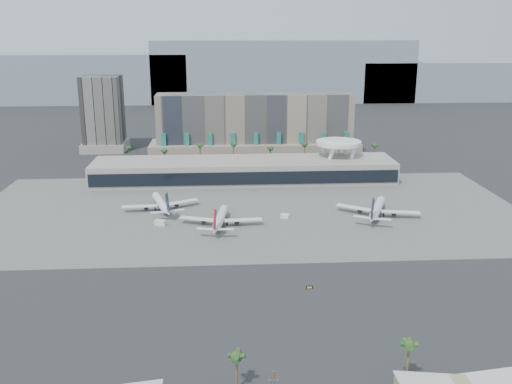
{
  "coord_description": "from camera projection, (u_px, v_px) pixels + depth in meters",
  "views": [
    {
      "loc": [
        -12.51,
        -204.12,
        84.38
      ],
      "look_at": [
        2.5,
        40.0,
        13.36
      ],
      "focal_mm": 40.0,
      "sensor_mm": 36.0,
      "label": 1
    }
  ],
  "objects": [
    {
      "name": "apron_pad",
      "position": [
        249.0,
        210.0,
        272.63
      ],
      "size": [
        260.0,
        130.0,
        0.06
      ],
      "primitive_type": "cube",
      "color": "#5B5B59",
      "rests_on": "ground"
    },
    {
      "name": "ground",
      "position": [
        256.0,
        254.0,
        219.92
      ],
      "size": [
        900.0,
        900.0,
        0.0
      ],
      "primitive_type": "plane",
      "color": "#232326",
      "rests_on": "ground"
    },
    {
      "name": "terminal",
      "position": [
        244.0,
        169.0,
        323.39
      ],
      "size": [
        170.0,
        32.5,
        14.5
      ],
      "color": "#A1988E",
      "rests_on": "ground"
    },
    {
      "name": "near_palm_a",
      "position": [
        236.0,
        362.0,
        135.59
      ],
      "size": [
        6.0,
        6.0,
        10.48
      ],
      "color": "brown",
      "rests_on": "ground"
    },
    {
      "name": "palm_row",
      "position": [
        253.0,
        150.0,
        356.4
      ],
      "size": [
        157.8,
        2.8,
        13.1
      ],
      "color": "brown",
      "rests_on": "ground"
    },
    {
      "name": "hotel",
      "position": [
        255.0,
        131.0,
        383.01
      ],
      "size": [
        140.0,
        30.0,
        42.0
      ],
      "color": "gray",
      "rests_on": "ground"
    },
    {
      "name": "near_palm_b",
      "position": [
        409.0,
        350.0,
        136.89
      ],
      "size": [
        6.0,
        6.0,
        12.44
      ],
      "color": "brown",
      "rests_on": "ground"
    },
    {
      "name": "taxiway_sign",
      "position": [
        309.0,
        287.0,
        190.74
      ],
      "size": [
        2.33,
        0.56,
        1.05
      ],
      "rotation": [
        0.0,
        0.0,
        0.09
      ],
      "color": "black",
      "rests_on": "ground"
    },
    {
      "name": "mountain_ridge",
      "position": [
        255.0,
        75.0,
        663.74
      ],
      "size": [
        680.0,
        60.0,
        70.0
      ],
      "color": "gray",
      "rests_on": "ground"
    },
    {
      "name": "airliner_centre",
      "position": [
        220.0,
        219.0,
        250.45
      ],
      "size": [
        36.88,
        38.19,
        13.22
      ],
      "rotation": [
        0.0,
        0.0,
        -0.13
      ],
      "color": "white",
      "rests_on": "ground"
    },
    {
      "name": "airliner_right",
      "position": [
        377.0,
        209.0,
        263.16
      ],
      "size": [
        36.86,
        38.0,
        13.91
      ],
      "rotation": [
        0.0,
        0.0,
        -0.39
      ],
      "color": "white",
      "rests_on": "ground"
    },
    {
      "name": "service_vehicle_a",
      "position": [
        160.0,
        223.0,
        251.35
      ],
      "size": [
        5.6,
        4.23,
        2.46
      ],
      "primitive_type": "cube",
      "rotation": [
        0.0,
        0.0,
        -0.4
      ],
      "color": "silver",
      "rests_on": "ground"
    },
    {
      "name": "office_tower",
      "position": [
        104.0,
        118.0,
        399.64
      ],
      "size": [
        30.0,
        30.0,
        52.0
      ],
      "color": "black",
      "rests_on": "ground"
    },
    {
      "name": "service_vehicle_b",
      "position": [
        285.0,
        216.0,
        261.13
      ],
      "size": [
        4.32,
        3.45,
        1.95
      ],
      "primitive_type": "cube",
      "rotation": [
        0.0,
        0.0,
        -0.4
      ],
      "color": "white",
      "rests_on": "ground"
    },
    {
      "name": "airliner_left",
      "position": [
        161.0,
        203.0,
        272.05
      ],
      "size": [
        35.77,
        37.06,
        13.14
      ],
      "rotation": [
        0.0,
        0.0,
        0.29
      ],
      "color": "white",
      "rests_on": "ground"
    },
    {
      "name": "saucer_structure",
      "position": [
        339.0,
        145.0,
        329.21
      ],
      "size": [
        26.0,
        26.0,
        21.89
      ],
      "color": "white",
      "rests_on": "ground"
    }
  ]
}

